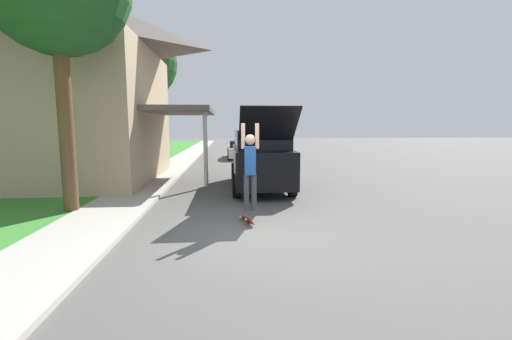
{
  "coord_description": "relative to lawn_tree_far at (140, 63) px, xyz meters",
  "views": [
    {
      "loc": [
        -0.53,
        -6.92,
        2.25
      ],
      "look_at": [
        0.23,
        2.48,
        1.05
      ],
      "focal_mm": 24.0,
      "sensor_mm": 36.0,
      "label": 1
    }
  ],
  "objects": [
    {
      "name": "ground_plane",
      "position": [
        5.46,
        -13.62,
        -5.84
      ],
      "size": [
        120.0,
        120.0,
        0.0
      ],
      "primitive_type": "plane",
      "color": "#54514F"
    },
    {
      "name": "lawn",
      "position": [
        -2.54,
        -7.62,
        -5.8
      ],
      "size": [
        10.0,
        80.0,
        0.08
      ],
      "color": "#387F2D",
      "rests_on": "ground_plane"
    },
    {
      "name": "sidewalk",
      "position": [
        1.86,
        -7.62,
        -5.79
      ],
      "size": [
        1.8,
        80.0,
        0.1
      ],
      "color": "#ADA89E",
      "rests_on": "ground_plane"
    },
    {
      "name": "house",
      "position": [
        -2.59,
        -6.16,
        -1.61
      ],
      "size": [
        11.85,
        7.99,
        7.96
      ],
      "color": "tan",
      "rests_on": "lawn"
    },
    {
      "name": "lawn_tree_far",
      "position": [
        0.0,
        0.0,
        0.0
      ],
      "size": [
        4.14,
        4.14,
        7.85
      ],
      "color": "brown",
      "rests_on": "lawn"
    },
    {
      "name": "suv_parked",
      "position": [
        6.08,
        -8.18,
        -4.7
      ],
      "size": [
        2.04,
        5.87,
        2.79
      ],
      "color": "black",
      "rests_on": "ground_plane"
    },
    {
      "name": "car_down_street",
      "position": [
        5.82,
        3.86,
        -5.23
      ],
      "size": [
        1.88,
        4.56,
        1.26
      ],
      "color": "silver",
      "rests_on": "ground_plane"
    },
    {
      "name": "skateboarder",
      "position": [
        5.43,
        -12.74,
        -4.49
      ],
      "size": [
        0.41,
        0.23,
        2.03
      ],
      "color": "#38383D",
      "rests_on": "ground_plane"
    },
    {
      "name": "skateboard",
      "position": [
        5.35,
        -12.73,
        -5.76
      ],
      "size": [
        0.32,
        0.8,
        0.32
      ],
      "color": "#B73D23",
      "rests_on": "ground_plane"
    }
  ]
}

